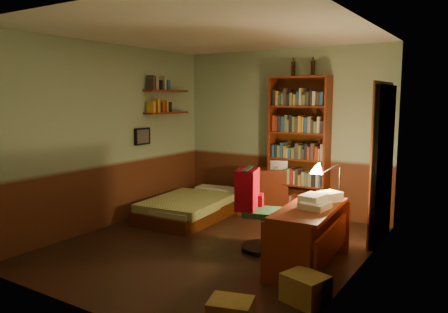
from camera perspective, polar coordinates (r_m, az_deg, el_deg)
The scene contains 23 objects.
floor at distance 5.60m, azimuth -1.40°, elevation -11.63°, with size 3.50×4.00×0.02m, color black.
ceiling at distance 5.34m, azimuth -1.50°, elevation 15.96°, with size 3.50×4.00×0.02m, color silver.
wall_back at distance 7.06m, azimuth 7.70°, elevation 3.22°, with size 3.50×0.02×2.60m, color #8DA586.
wall_left at distance 6.46m, azimuth -14.54°, elevation 2.63°, with size 0.02×4.00×2.60m, color #8DA586.
wall_right at distance 4.57m, azimuth 17.18°, elevation 0.56°, with size 0.02×4.00×2.60m, color #8DA586.
wall_front at distance 3.82m, azimuth -18.50°, elevation -0.84°, with size 3.50×0.02×2.60m, color #8DA586.
doorway at distance 5.88m, azimuth 20.06°, elevation -1.01°, with size 0.06×0.90×2.00m, color black.
door_trim at distance 5.88m, azimuth 19.72°, elevation -0.99°, with size 0.02×0.98×2.08m, color #3D1C09.
bed at distance 6.85m, azimuth -3.99°, elevation -5.61°, with size 0.97×1.82×0.54m, color olive.
dresser at distance 7.07m, azimuth 5.12°, elevation -4.45°, with size 0.81×0.40×0.72m, color maroon.
mini_stereo at distance 7.01m, azimuth 7.19°, elevation -1.01°, with size 0.27×0.21×0.14m, color #B2B2B7.
bookshelf at distance 6.80m, azimuth 9.72°, elevation 1.15°, with size 0.93×0.29×2.16m, color maroon.
bottle_left at distance 6.93m, azimuth 9.03°, elevation 11.19°, with size 0.06×0.06×0.23m, color black.
bottle_right at distance 6.81m, azimuth 11.53°, elevation 11.18°, with size 0.06×0.06×0.22m, color black.
desk at distance 4.88m, azimuth 11.07°, elevation -10.35°, with size 0.53×1.27×0.68m, color maroon.
paper_stack at distance 5.07m, azimuth 13.47°, elevation -5.13°, with size 0.20×0.27×0.11m, color silver.
desk_lamp at distance 5.28m, azimuth 14.91°, elevation -1.86°, with size 0.19×0.19×0.62m, color black.
office_chair at distance 5.32m, azimuth 5.17°, elevation -7.68°, with size 0.43×0.38×0.87m, color #265433.
red_jacket at distance 5.33m, azimuth 4.43°, elevation -0.24°, with size 0.22×0.41×0.48m, color #AA071C.
wall_shelf_lower at distance 7.15m, azimuth -7.49°, elevation 5.68°, with size 0.20×0.90×0.03m, color maroon.
wall_shelf_upper at distance 7.15m, azimuth -7.54°, elevation 8.49°, with size 0.20×0.90×0.03m, color maroon.
framed_picture at distance 6.85m, azimuth -10.64°, elevation 2.60°, with size 0.04×0.32×0.26m, color black.
cardboard_box_b at distance 4.18m, azimuth 10.58°, elevation -16.61°, with size 0.37×0.31×0.26m, color olive.
Camera 1 is at (2.95, -4.38, 1.84)m, focal length 35.00 mm.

